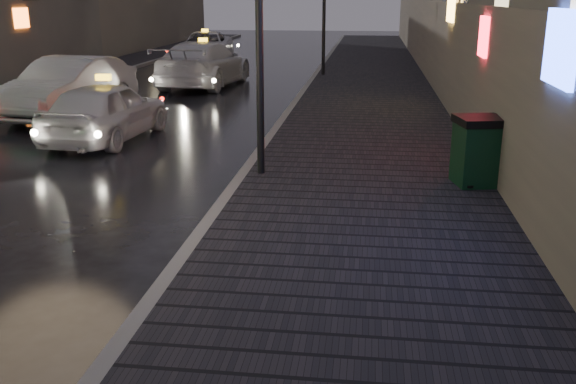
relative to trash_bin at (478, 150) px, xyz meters
name	(u,v)px	position (x,y,z in m)	size (l,w,h in m)	color
sidewalk	(371,80)	(-1.90, 15.26, -0.69)	(4.60, 58.00, 0.15)	black
curb	(313,79)	(-4.30, 15.26, -0.69)	(0.20, 58.00, 0.15)	slate
sidewalk_far	(79,75)	(-14.50, 15.26, -0.69)	(2.40, 58.00, 0.15)	black
curb_far	(107,76)	(-13.20, 15.26, -0.69)	(0.20, 58.00, 0.15)	slate
trash_bin	(478,150)	(0.00, 0.00, 0.00)	(0.95, 0.95, 1.22)	black
taxi_near	(106,111)	(-8.25, 3.28, -0.04)	(1.72, 4.28, 1.46)	silver
car_left_mid	(69,87)	(-10.61, 6.31, 0.08)	(1.79, 5.13, 1.69)	#A7A6AE
taxi_mid	(204,64)	(-8.32, 13.02, 0.08)	(2.39, 5.87, 1.70)	silver
taxi_far	(205,46)	(-10.80, 23.00, 0.00)	(2.54, 5.52, 1.53)	silver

